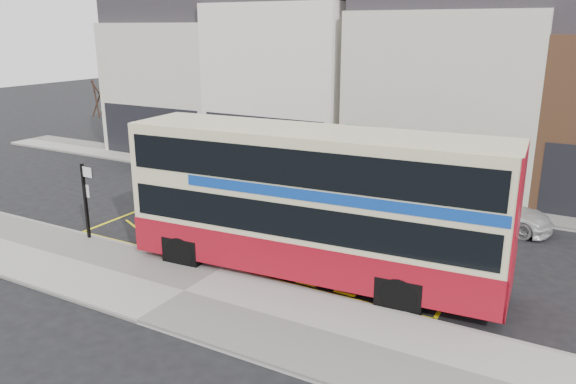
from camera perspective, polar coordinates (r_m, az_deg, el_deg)
The scene contains 15 objects.
ground at distance 19.16m, azimuth -6.07°, elevation -7.65°, with size 120.00×120.00×0.00m, color black.
pavement at distance 17.50m, azimuth -10.50°, elevation -10.02°, with size 40.00×4.00×0.15m, color #A29E99.
kerb at distance 18.86m, azimuth -6.74°, elevation -7.84°, with size 40.00×0.15×0.15m, color gray.
far_pavement at distance 28.26m, azimuth 6.91°, elevation 0.48°, with size 50.00×3.00×0.15m, color #A29E99.
road_markings at distance 20.37m, azimuth -3.46°, elevation -6.06°, with size 14.00×3.40×0.01m, color #FFEA0D, non-canonical shape.
terrace_far_left at distance 37.74m, azimuth -9.97°, elevation 11.71°, with size 8.00×8.01×10.80m.
terrace_left at distance 33.24m, azimuth 1.01°, elevation 12.19°, with size 8.00×8.01×11.80m.
terrace_green_shop at distance 30.05m, azimuth 16.54°, elevation 10.60°, with size 9.00×8.01×11.30m.
double_decker_bus at distance 17.58m, azimuth 2.67°, elevation -1.02°, with size 12.18×3.65×4.80m.
bus_stop_post at distance 21.98m, azimuth -19.84°, elevation -0.15°, with size 0.71×0.13×2.87m.
car_silver at distance 32.13m, azimuth -11.83°, elevation 3.38°, with size 1.69×4.20×1.43m, color #9E9EA2.
car_grey at distance 27.74m, azimuth -2.05°, elevation 1.75°, with size 1.60×4.58×1.51m, color #46494F.
car_white at distance 24.07m, azimuth 19.88°, elevation -1.73°, with size 1.93×4.75×1.38m, color silver.
street_tree_left at distance 39.44m, azimuth -18.06°, elevation 9.96°, with size 2.63×2.63×5.67m.
street_tree_right at distance 27.21m, azimuth 15.38°, elevation 7.06°, with size 2.46×2.46×5.32m.
Camera 1 is at (10.30, -14.15, 7.80)m, focal length 35.00 mm.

